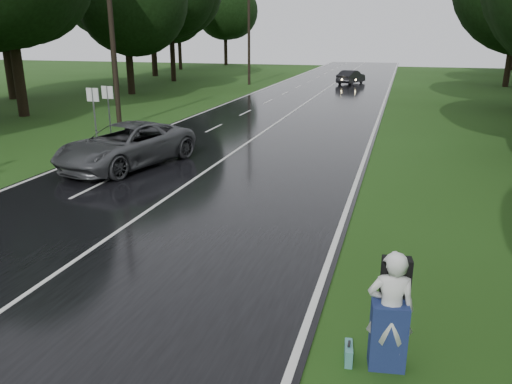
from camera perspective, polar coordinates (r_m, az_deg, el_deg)
road at (r=27.85m, az=1.01°, el=6.93°), size 12.00×140.00×0.04m
lane_center at (r=27.85m, az=1.01°, el=6.99°), size 0.12×140.00×0.01m
grey_car at (r=20.91m, az=-14.58°, el=5.19°), size 4.27×6.65×1.70m
far_car at (r=55.24m, az=10.77°, el=12.74°), size 2.76×4.54×1.41m
hitchhiker at (r=8.44m, az=15.03°, el=-13.30°), size 0.81×0.75×2.05m
suitcase at (r=8.83m, az=10.48°, el=-17.60°), size 0.18×0.44×0.31m
utility_pole_mid at (r=30.39m, az=-15.24°, el=7.19°), size 1.80×0.28×9.74m
utility_pole_far at (r=53.93m, az=-0.79°, el=12.13°), size 1.80×0.28×10.71m
road_sign_a at (r=26.14m, az=-17.62°, el=5.35°), size 0.64×0.10×2.69m
road_sign_b at (r=27.19m, az=-16.14°, el=5.93°), size 0.64×0.10×2.65m
tree_left_d at (r=36.50m, az=-24.85°, el=7.85°), size 10.51×10.51×16.43m
tree_left_e at (r=46.80m, az=-13.94°, el=10.78°), size 8.40×8.40×13.12m
tree_left_f at (r=58.57m, az=-9.33°, el=12.34°), size 11.30×11.30×17.66m
tree_right_f at (r=57.66m, az=26.49°, el=10.69°), size 9.28×9.28×14.50m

